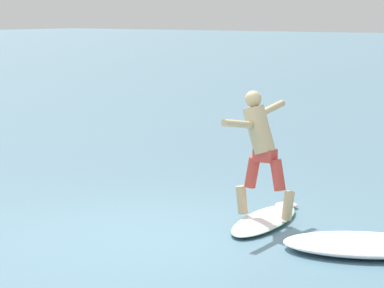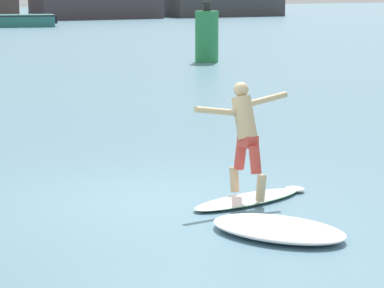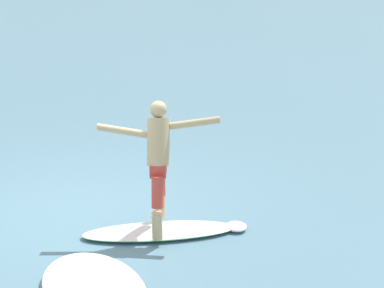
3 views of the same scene
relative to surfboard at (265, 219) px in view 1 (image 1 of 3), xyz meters
The scene contains 4 objects.
ground_plane 1.38m from the surfboard, 152.47° to the left, with size 200.00×200.00×0.00m, color slate.
surfboard is the anchor object (origin of this frame).
surfer 1.00m from the surfboard, 124.31° to the left, with size 1.54×0.85×1.63m.
wave_foam_at_tail 1.73m from the surfboard, 107.65° to the right, with size 1.81×2.12×0.16m.
Camera 1 is at (-8.49, -6.82, 2.71)m, focal length 85.00 mm.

